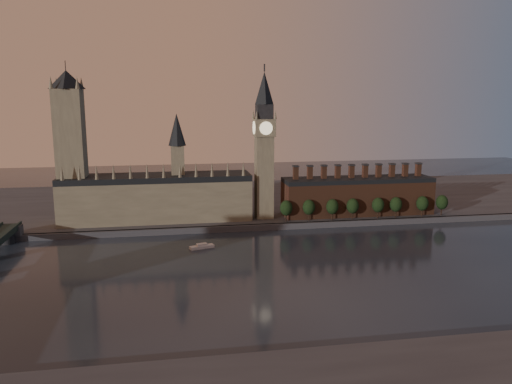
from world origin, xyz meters
The scene contains 15 objects.
ground centered at (0.00, 0.00, 0.00)m, with size 900.00×900.00×0.00m, color black.
north_bank centered at (0.00, 178.04, 2.00)m, with size 900.00×182.00×4.00m.
palace_of_westminster centered at (-64.41, 114.91, 21.63)m, with size 130.00×30.30×74.00m.
victoria_tower centered at (-120.00, 115.00, 59.09)m, with size 24.00×24.00×108.00m.
big_ben centered at (10.00, 110.00, 56.83)m, with size 15.00×15.00×107.00m.
chimney_block centered at (80.00, 110.00, 17.82)m, with size 110.00×25.00×37.00m.
embankment_tree_0 centered at (22.87, 95.42, 13.47)m, with size 8.60×8.60×14.88m.
embankment_tree_1 centered at (39.04, 95.38, 13.47)m, with size 8.60×8.60×14.88m.
embankment_tree_2 centered at (55.73, 94.36, 13.47)m, with size 8.60×8.60×14.88m.
embankment_tree_3 centered at (70.61, 94.15, 13.47)m, with size 8.60×8.60×14.88m.
embankment_tree_4 centered at (89.53, 94.19, 13.47)m, with size 8.60×8.60×14.88m.
embankment_tree_5 centered at (102.93, 93.83, 13.47)m, with size 8.60×8.60×14.88m.
embankment_tree_6 centered at (123.29, 93.89, 13.47)m, with size 8.60×8.60×14.88m.
embankment_tree_7 centered at (139.33, 95.25, 13.47)m, with size 8.60×8.60×14.88m.
river_boat centered at (-38.01, 54.89, 1.12)m, with size 15.21×8.26×2.93m.
Camera 1 is at (-54.54, -232.38, 87.57)m, focal length 35.00 mm.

